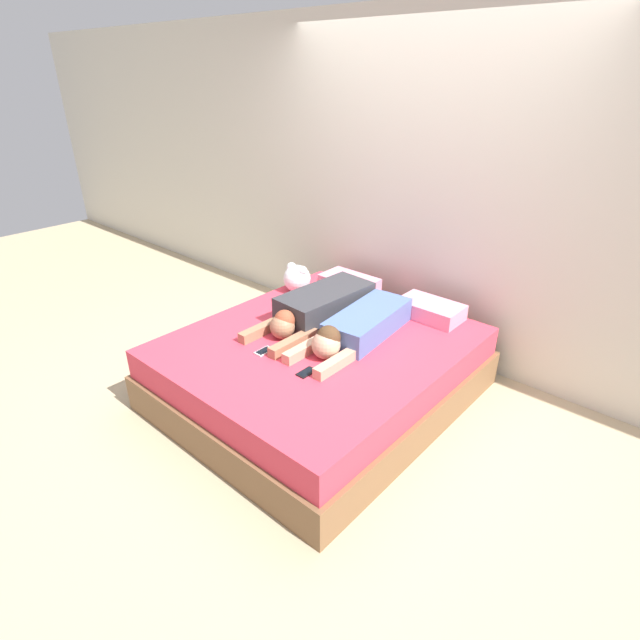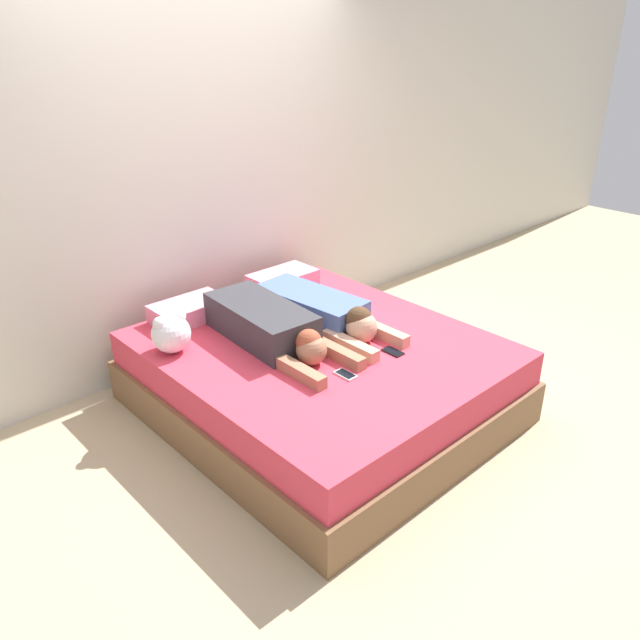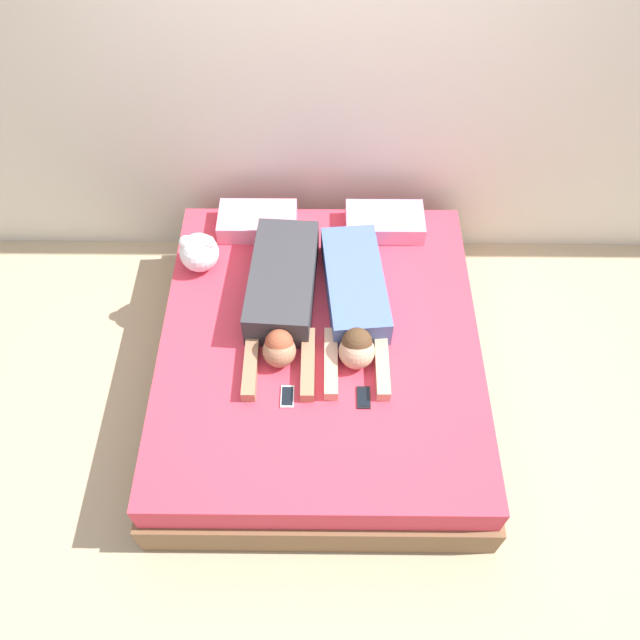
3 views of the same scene
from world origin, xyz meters
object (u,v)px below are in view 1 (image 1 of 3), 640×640
Objects in this scene: cell_phone_right at (306,372)px; pillow_head_right at (430,310)px; bed at (320,368)px; pillow_head_left at (349,283)px; plush_toy at (297,278)px; person_right at (357,328)px; cell_phone_left at (264,351)px; person_left at (318,308)px.

pillow_head_right is at bearing 82.13° from cell_phone_right.
bed is 0.95m from pillow_head_right.
pillow_head_right is (0.78, 0.00, 0.00)m from pillow_head_left.
pillow_head_right is at bearing 15.85° from plush_toy.
pillow_head_right is 3.75× the size of cell_phone_right.
cell_phone_right is (0.03, -0.56, -0.08)m from person_right.
pillow_head_left is 3.75× the size of cell_phone_right.
person_right is at bearing 93.46° from cell_phone_right.
cell_phone_left is (-0.36, -0.55, -0.08)m from person_right.
cell_phone_left is at bearing -122.73° from person_right.
pillow_head_left is at bearing 115.59° from bed.
cell_phone_left is 0.53× the size of plush_toy.
person_right is 4.50× the size of plush_toy.
pillow_head_left is at bearing 44.76° from plush_toy.
plush_toy is at bearing 144.38° from bed.
person_left is (0.18, -0.60, 0.04)m from pillow_head_left.
person_right reaches higher than pillow_head_right.
person_left is 0.60m from cell_phone_left.
person_left reaches higher than cell_phone_left.
cell_phone_left is 1.05m from plush_toy.
plush_toy is (-0.90, 0.33, 0.03)m from person_right.
plush_toy is at bearing 121.49° from cell_phone_left.
cell_phone_left is (0.23, -1.20, -0.05)m from pillow_head_left.
person_right is 0.96m from plush_toy.
person_left is at bearing 94.57° from cell_phone_left.
pillow_head_right is at bearing 65.14° from cell_phone_left.
person_left is (-0.21, 0.21, 0.34)m from bed.
cell_phone_left is at bearing 179.65° from cell_phone_right.
plush_toy is (-0.71, 0.51, 0.36)m from bed.
cell_phone_right is at bearing -43.63° from plush_toy.
cell_phone_left is 0.39m from cell_phone_right.
bed is at bearing -64.41° from pillow_head_left.
person_right is (0.58, -0.64, 0.03)m from pillow_head_left.
bed is at bearing 120.55° from cell_phone_right.
cell_phone_left and cell_phone_right have the same top height.
pillow_head_right reaches higher than cell_phone_left.
cell_phone_left is at bearing -85.43° from person_left.
cell_phone_right is at bearing -62.78° from pillow_head_left.
person_right is at bearing -5.83° from person_left.
plush_toy reaches higher than person_right.
pillow_head_right is 1.32m from cell_phone_left.
pillow_head_right is 1.14m from plush_toy.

